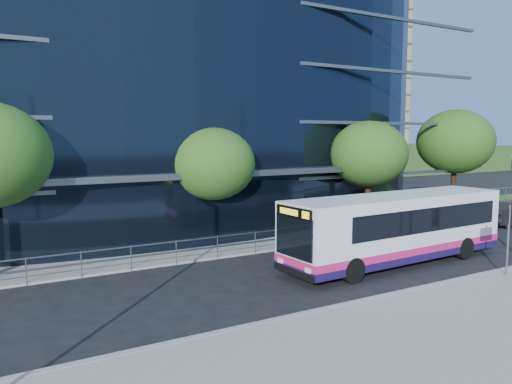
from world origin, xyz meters
TOP-DOWN VIEW (x-y plane):
  - ground at (0.00, 0.00)m, footprint 200.00×200.00m
  - kerb at (0.00, -1.00)m, footprint 80.00×0.25m
  - yellow_line_outer at (0.00, -0.80)m, footprint 80.00×0.08m
  - yellow_line_inner at (0.00, -0.65)m, footprint 80.00×0.08m
  - far_forecourt at (-6.00, 11.00)m, footprint 50.00×8.00m
  - grass_verge at (24.00, 11.00)m, footprint 36.00×8.00m
  - glass_office at (-4.00, 20.85)m, footprint 44.00×23.10m
  - guard_railings at (-8.00, 7.00)m, footprint 24.00×0.05m
  - apartment_block at (32.00, 57.21)m, footprint 60.00×42.00m
  - street_sign at (4.50, -1.59)m, footprint 0.85×0.09m
  - tree_far_b at (-3.00, 9.50)m, footprint 4.29×4.29m
  - tree_far_c at (7.00, 9.00)m, footprint 4.62×4.62m
  - tree_far_d at (16.00, 10.00)m, footprint 5.28×5.28m
  - tree_dist_e at (24.00, 40.00)m, footprint 4.62×4.62m
  - tree_dist_f at (40.00, 42.00)m, footprint 4.29×4.29m
  - city_bus at (2.55, 2.30)m, footprint 11.41×3.07m
  - parked_car at (15.92, 5.47)m, footprint 4.49×1.69m

SIDE VIEW (x-z plane):
  - ground at x=0.00m, z-range 0.00..0.00m
  - yellow_line_outer at x=0.00m, z-range 0.00..0.01m
  - yellow_line_inner at x=0.00m, z-range 0.00..0.01m
  - far_forecourt at x=-6.00m, z-range 0.00..0.10m
  - grass_verge at x=24.00m, z-range 0.00..0.12m
  - kerb at x=0.00m, z-range 0.00..0.16m
  - parked_car at x=15.92m, z-range 0.00..1.46m
  - guard_railings at x=-8.00m, z-range 0.27..1.37m
  - city_bus at x=2.55m, z-range 0.09..3.15m
  - street_sign at x=4.50m, z-range 0.75..3.55m
  - tree_far_b at x=-3.00m, z-range 1.19..7.23m
  - tree_dist_f at x=40.00m, z-range 1.19..7.23m
  - tree_far_c at x=7.00m, z-range 1.28..7.79m
  - tree_dist_e at x=24.00m, z-range 1.28..7.79m
  - tree_far_d at x=16.00m, z-range 1.47..8.91m
  - glass_office at x=-4.00m, z-range 0.00..16.00m
  - apartment_block at x=32.00m, z-range -3.89..26.11m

